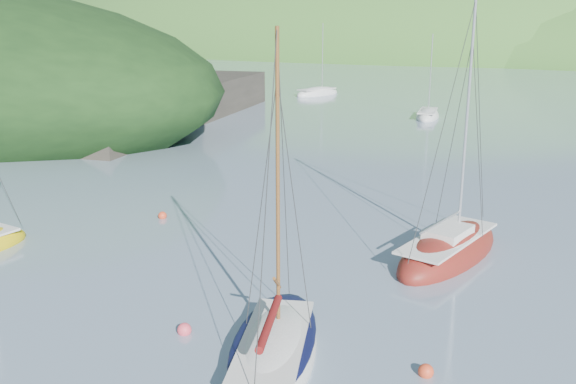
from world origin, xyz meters
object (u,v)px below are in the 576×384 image
at_px(daysailer_white, 274,352).
at_px(sloop_red, 448,252).
at_px(distant_sloop_a, 427,116).
at_px(distant_sloop_c, 317,94).

xyz_separation_m(daysailer_white, sloop_red, (2.68, 10.80, -0.01)).
distance_m(sloop_red, distant_sloop_a, 39.08).
height_order(sloop_red, distant_sloop_a, sloop_red).
xyz_separation_m(sloop_red, distant_sloop_c, (-28.55, 49.61, -0.05)).
bearing_deg(distant_sloop_c, daysailer_white, -45.14).
relative_size(daysailer_white, distant_sloop_c, 1.07).
distance_m(daysailer_white, sloop_red, 11.13).
bearing_deg(sloop_red, distant_sloop_a, 117.35).
distance_m(distant_sloop_a, distant_sloop_c, 21.36).
bearing_deg(daysailer_white, sloop_red, 57.23).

